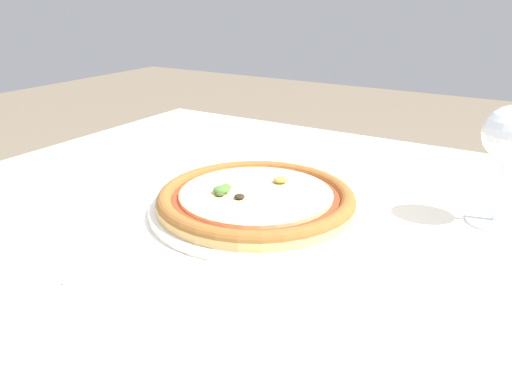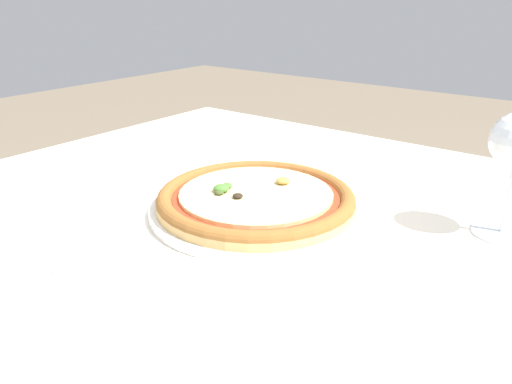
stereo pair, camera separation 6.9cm
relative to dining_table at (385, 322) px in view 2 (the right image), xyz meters
name	(u,v)px [view 2 (the right image)]	position (x,y,z in m)	size (l,w,h in m)	color
dining_table	(385,322)	(0.00, 0.00, 0.00)	(1.46, 0.96, 0.74)	brown
pizza_plate	(256,201)	(-0.21, 0.02, 0.10)	(0.30, 0.30, 0.04)	white
fork	(42,285)	(-0.27, -0.27, 0.08)	(0.04, 0.17, 0.00)	silver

